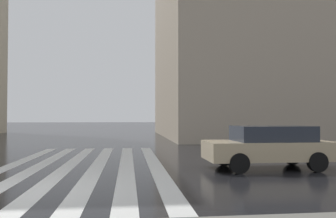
% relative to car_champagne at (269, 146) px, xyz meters
% --- Properties ---
extents(ground_plane, '(220.00, 220.00, 0.00)m').
position_rel_car_champagne_xyz_m(ground_plane, '(-2.50, 7.05, -0.76)').
color(ground_plane, black).
extents(zebra_crossing, '(13.00, 5.50, 0.01)m').
position_rel_car_champagne_xyz_m(zebra_crossing, '(1.50, 6.16, -0.75)').
color(zebra_crossing, silver).
rests_on(zebra_crossing, ground_plane).
extents(haussmann_block_corner, '(18.17, 28.99, 19.07)m').
position_rel_car_champagne_xyz_m(haussmann_block_corner, '(19.09, -12.96, 8.58)').
color(haussmann_block_corner, tan).
rests_on(haussmann_block_corner, ground_plane).
extents(car_champagne, '(1.85, 4.10, 1.41)m').
position_rel_car_champagne_xyz_m(car_champagne, '(0.00, 0.00, 0.00)').
color(car_champagne, tan).
rests_on(car_champagne, ground_plane).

